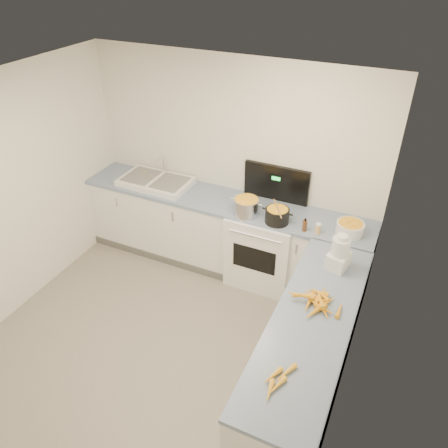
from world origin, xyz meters
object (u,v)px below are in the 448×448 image
at_px(extract_bottle, 305,226).
at_px(spice_jar, 318,229).
at_px(stove, 264,245).
at_px(sink, 156,181).
at_px(food_processor, 339,254).
at_px(mixing_bowl, 350,228).
at_px(steel_pot, 246,208).
at_px(black_pot, 277,216).

xyz_separation_m(extract_bottle, spice_jar, (0.14, 0.01, -0.01)).
xyz_separation_m(stove, sink, (-1.45, 0.02, 0.50)).
distance_m(extract_bottle, food_processor, 0.64).
bearing_deg(mixing_bowl, stove, 176.48).
relative_size(steel_pot, mixing_bowl, 1.02).
bearing_deg(food_processor, extract_bottle, 134.49).
xyz_separation_m(black_pot, food_processor, (0.75, -0.48, 0.08)).
bearing_deg(food_processor, spice_jar, 123.24).
xyz_separation_m(sink, spice_jar, (2.07, -0.20, 0.01)).
xyz_separation_m(sink, extract_bottle, (1.94, -0.21, 0.02)).
relative_size(mixing_bowl, spice_jar, 2.88).
bearing_deg(mixing_bowl, black_pot, -171.67).
bearing_deg(stove, mixing_bowl, -3.52).
xyz_separation_m(stove, spice_jar, (0.62, -0.18, 0.51)).
relative_size(extract_bottle, spice_jar, 1.26).
distance_m(mixing_bowl, spice_jar, 0.32).
distance_m(stove, sink, 1.54).
bearing_deg(food_processor, black_pot, 147.42).
distance_m(mixing_bowl, food_processor, 0.60).
relative_size(black_pot, spice_jar, 2.63).
relative_size(steel_pot, black_pot, 1.12).
height_order(steel_pot, food_processor, food_processor).
height_order(stove, food_processor, stove).
distance_m(sink, spice_jar, 2.08).
height_order(stove, steel_pot, stove).
distance_m(sink, mixing_bowl, 2.37).
height_order(black_pot, food_processor, food_processor).
distance_m(sink, steel_pot, 1.28).
height_order(steel_pot, spice_jar, steel_pot).
xyz_separation_m(steel_pot, food_processor, (1.11, -0.49, 0.07)).
bearing_deg(extract_bottle, spice_jar, 5.48).
bearing_deg(mixing_bowl, sink, 178.25).
bearing_deg(food_processor, stove, 145.12).
distance_m(mixing_bowl, extract_bottle, 0.46).
distance_m(black_pot, food_processor, 0.90).
xyz_separation_m(steel_pot, mixing_bowl, (1.10, 0.10, -0.02)).
relative_size(stove, black_pot, 5.35).
xyz_separation_m(sink, mixing_bowl, (2.37, -0.07, 0.03)).
height_order(black_pot, extract_bottle, black_pot).
distance_m(steel_pot, mixing_bowl, 1.11).
distance_m(steel_pot, food_processor, 1.22).
bearing_deg(steel_pot, sink, 172.33).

